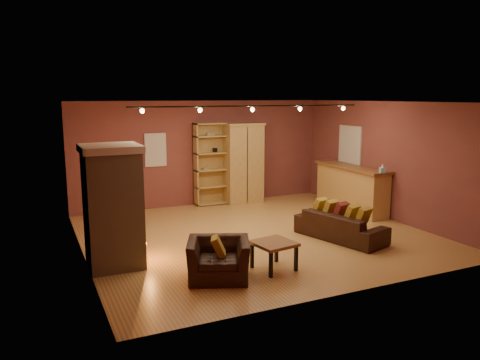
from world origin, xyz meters
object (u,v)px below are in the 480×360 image
bookcase (210,163)px  bar_counter (351,188)px  fireplace (113,206)px  armoire (243,163)px  loveseat (340,221)px  coffee_table (274,246)px  armchair (218,253)px

bookcase → bar_counter: 3.79m
fireplace → armoire: armoire is taller
fireplace → armoire: 5.45m
armoire → loveseat: (0.38, -3.95, -0.71)m
bookcase → loveseat: 4.37m
loveseat → coffee_table: 2.28m
loveseat → armchair: 3.21m
loveseat → coffee_table: loveseat is taller
bookcase → coffee_table: (-0.78, -5.05, -0.71)m
fireplace → bookcase: bearing=49.3°
loveseat → armchair: armchair is taller
bookcase → bar_counter: (3.03, -2.20, -0.54)m
armoire → loveseat: armoire is taller
coffee_table → armchair: bearing=178.5°
fireplace → loveseat: bearing=-4.8°
fireplace → bar_counter: fireplace is taller
fireplace → bar_counter: 6.44m
bookcase → armchair: 5.38m
armoire → bar_counter: bearing=-43.9°
bookcase → loveseat: bearing=-72.6°
bookcase → armoire: (0.91, -0.16, -0.02)m
armchair → coffee_table: 1.01m
fireplace → armchair: (1.42, -1.29, -0.63)m
fireplace → coffee_table: size_ratio=2.88×
fireplace → armchair: size_ratio=1.83×
armchair → fireplace: bearing=160.5°
armoire → armchair: size_ratio=1.90×
bar_counter → bookcase: bearing=144.0°
armoire → loveseat: size_ratio=1.10×
armoire → coffee_table: 5.22m
armoire → armchair: bearing=-119.1°
bookcase → coffee_table: bearing=-98.8°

